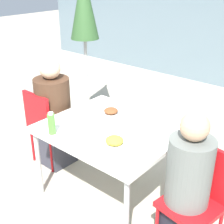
{
  "coord_description": "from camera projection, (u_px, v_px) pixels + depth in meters",
  "views": [
    {
      "loc": [
        1.63,
        -1.91,
        2.05
      ],
      "look_at": [
        0.0,
        0.0,
        0.89
      ],
      "focal_mm": 50.0,
      "sensor_mm": 36.0,
      "label": 1
    }
  ],
  "objects": [
    {
      "name": "chair_left",
      "position": [
        46.0,
        123.0,
        3.41
      ],
      "size": [
        0.41,
        0.41,
        0.88
      ],
      "rotation": [
        0.0,
        0.0,
        -0.02
      ],
      "color": "red",
      "rests_on": "ground"
    },
    {
      "name": "ground_plane",
      "position": [
        112.0,
        192.0,
        3.14
      ],
      "size": [
        24.0,
        24.0,
        0.0
      ],
      "primitive_type": "plane",
      "color": "#B2A893"
    },
    {
      "name": "chair_right",
      "position": [
        198.0,
        193.0,
        2.34
      ],
      "size": [
        0.46,
        0.46,
        0.88
      ],
      "rotation": [
        0.0,
        0.0,
        2.99
      ],
      "color": "red",
      "rests_on": "ground"
    },
    {
      "name": "plate_0",
      "position": [
        114.0,
        142.0,
        2.53
      ],
      "size": [
        0.27,
        0.27,
        0.07
      ],
      "color": "white",
      "rests_on": "dining_table"
    },
    {
      "name": "person_right",
      "position": [
        187.0,
        189.0,
        2.31
      ],
      "size": [
        0.34,
        0.34,
        1.19
      ],
      "rotation": [
        0.0,
        0.0,
        2.99
      ],
      "color": "black",
      "rests_on": "ground"
    },
    {
      "name": "drinking_cup",
      "position": [
        125.0,
        124.0,
        2.77
      ],
      "size": [
        0.08,
        0.08,
        0.11
      ],
      "color": "white",
      "rests_on": "dining_table"
    },
    {
      "name": "bottle",
      "position": [
        52.0,
        124.0,
        2.68
      ],
      "size": [
        0.06,
        0.06,
        0.2
      ],
      "color": "#51A338",
      "rests_on": "dining_table"
    },
    {
      "name": "salad_bowl",
      "position": [
        92.0,
        117.0,
        2.94
      ],
      "size": [
        0.15,
        0.15,
        0.06
      ],
      "color": "white",
      "rests_on": "dining_table"
    },
    {
      "name": "person_left",
      "position": [
        54.0,
        117.0,
        3.41
      ],
      "size": [
        0.38,
        0.38,
        1.23
      ],
      "rotation": [
        0.0,
        0.0,
        -0.02
      ],
      "color": "#383842",
      "rests_on": "ground"
    },
    {
      "name": "closed_umbrella",
      "position": [
        84.0,
        12.0,
        3.9
      ],
      "size": [
        0.37,
        0.37,
        2.09
      ],
      "color": "#333333",
      "rests_on": "ground"
    },
    {
      "name": "dining_table",
      "position": [
        112.0,
        132.0,
        2.85
      ],
      "size": [
        1.19,
        1.04,
        0.74
      ],
      "color": "white",
      "rests_on": "ground"
    },
    {
      "name": "plate_1",
      "position": [
        111.0,
        112.0,
        3.06
      ],
      "size": [
        0.25,
        0.25,
        0.07
      ],
      "color": "white",
      "rests_on": "dining_table"
    }
  ]
}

